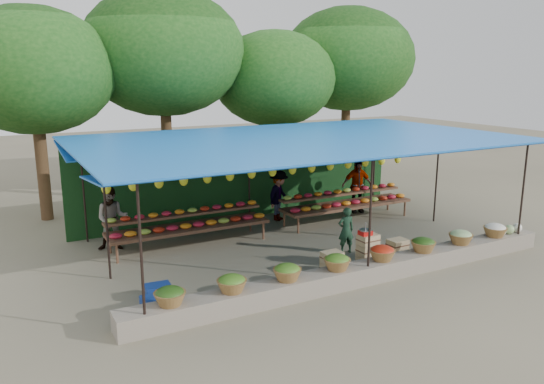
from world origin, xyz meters
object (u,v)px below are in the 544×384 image
crate_counter (367,253)px  vendor_seated (346,230)px  blue_crate_back (158,292)px  blue_crate_front (157,304)px  weighing_scale (365,232)px

crate_counter → vendor_seated: (0.13, 1.00, 0.27)m
crate_counter → blue_crate_back: size_ratio=4.66×
blue_crate_front → blue_crate_back: size_ratio=1.08×
vendor_seated → crate_counter: bearing=93.2°
blue_crate_front → blue_crate_back: bearing=65.8°
vendor_seated → blue_crate_front: 5.25m
weighing_scale → blue_crate_front: bearing=-179.3°
crate_counter → vendor_seated: 1.05m
weighing_scale → vendor_seated: 1.05m
weighing_scale → vendor_seated: (0.19, 1.00, -0.26)m
vendor_seated → weighing_scale: bearing=89.7°
vendor_seated → blue_crate_back: 4.99m
vendor_seated → blue_crate_back: bearing=16.1°
blue_crate_front → blue_crate_back: blue_crate_front is taller
crate_counter → blue_crate_back: 4.85m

